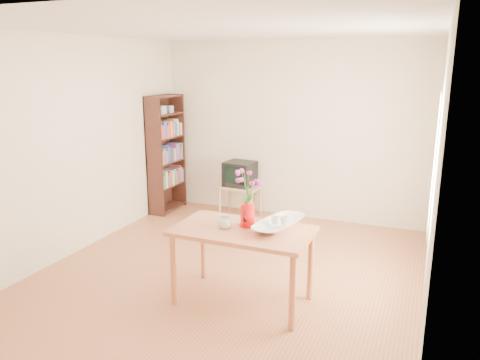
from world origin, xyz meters
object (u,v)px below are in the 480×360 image
at_px(television, 240,173).
at_px(mug, 225,223).
at_px(bowl, 279,207).
at_px(pitcher, 247,216).
at_px(table, 243,238).

bearing_deg(television, mug, -65.78).
relative_size(mug, bowl, 0.30).
relative_size(mug, television, 0.29).
height_order(mug, television, mug).
bearing_deg(pitcher, mug, -150.09).
relative_size(table, pitcher, 5.65).
height_order(mug, bowl, bowl).
bearing_deg(mug, table, 172.66).
distance_m(table, bowl, 0.46).
xyz_separation_m(pitcher, bowl, (0.29, 0.07, 0.11)).
height_order(pitcher, television, pitcher).
bearing_deg(table, television, 113.38).
height_order(table, television, television).
relative_size(pitcher, bowl, 0.51).
xyz_separation_m(mug, television, (-0.91, 2.54, -0.15)).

